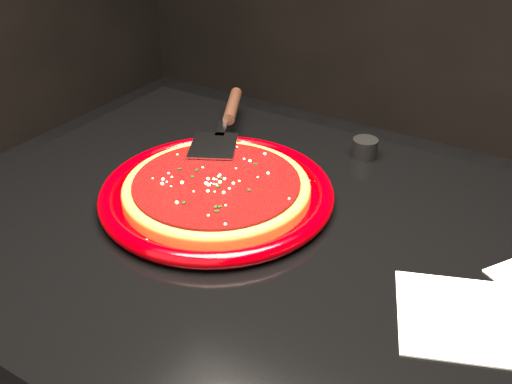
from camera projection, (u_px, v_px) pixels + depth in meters
plate at (217, 193)px, 0.97m from camera, size 0.46×0.46×0.03m
pizza_crust at (217, 190)px, 0.97m from camera, size 0.37×0.37×0.02m
pizza_crust_rim at (217, 186)px, 0.97m from camera, size 0.37×0.37×0.02m
pizza_sauce at (217, 184)px, 0.96m from camera, size 0.33×0.33×0.01m
parmesan_dusting at (216, 179)px, 0.96m from camera, size 0.27×0.27×0.01m
basil_flecks at (216, 180)px, 0.96m from camera, size 0.25×0.25×0.00m
pizza_server at (225, 122)px, 1.14m from camera, size 0.25×0.36×0.03m
napkin_a at (459, 317)px, 0.74m from camera, size 0.20×0.20×0.00m
ramekin at (365, 148)px, 1.11m from camera, size 0.05×0.05×0.04m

